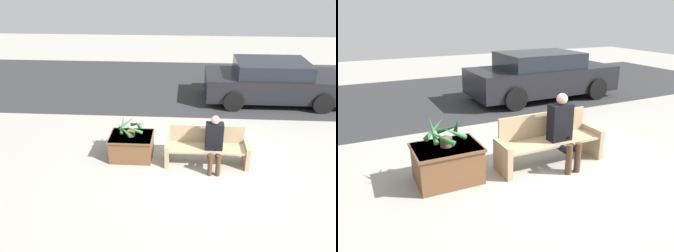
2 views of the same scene
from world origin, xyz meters
The scene contains 7 objects.
ground_plane centered at (0.00, 0.00, 0.00)m, with size 30.00×30.00×0.00m, color #9E998E.
road_surface centered at (0.00, 5.67, 0.00)m, with size 20.00×6.00×0.01m, color #2D2D30.
bench centered at (-0.04, 0.28, 0.39)m, with size 1.84×0.54×0.83m.
person_seated centered at (0.10, 0.10, 0.65)m, with size 0.38×0.57×1.22m.
planter_box centered at (-1.75, 0.41, 0.30)m, with size 0.99×0.77×0.56m.
potted_plant centered at (-1.76, 0.40, 0.77)m, with size 0.67×0.68×0.48m.
parked_car centered at (2.21, 4.16, 0.67)m, with size 4.30×1.98×1.34m.
Camera 1 is at (-0.51, -6.08, 4.05)m, focal length 35.00 mm.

